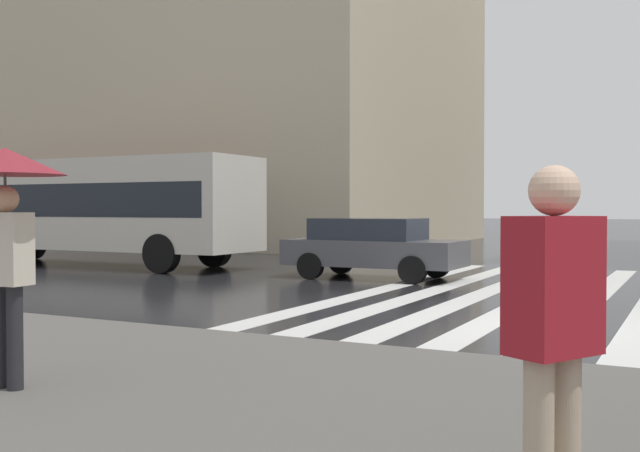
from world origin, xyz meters
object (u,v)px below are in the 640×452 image
object	(u,v)px
pedestrian_in_red_jacket	(553,325)
pedestrian_far_down_pavement	(5,195)
car_dark_grey	(372,246)
city_bus	(82,204)

from	to	relation	value
pedestrian_in_red_jacket	pedestrian_far_down_pavement	distance (m)	4.67
car_dark_grey	pedestrian_far_down_pavement	world-z (taller)	pedestrian_far_down_pavement
pedestrian_in_red_jacket	car_dark_grey	bearing A→B (deg)	26.25
city_bus	pedestrian_in_red_jacket	distance (m)	19.97
car_dark_grey	pedestrian_in_red_jacket	bearing A→B (deg)	-153.75
pedestrian_in_red_jacket	pedestrian_far_down_pavement	bearing A→B (deg)	78.14
city_bus	pedestrian_far_down_pavement	xyz separation A→B (m)	(-11.75, -10.87, -0.01)
city_bus	pedestrian_in_red_jacket	bearing A→B (deg)	-129.51
city_bus	pedestrian_in_red_jacket	xyz separation A→B (m)	(-12.70, -15.40, -0.62)
car_dark_grey	pedestrian_far_down_pavement	size ratio (longest dim) A/B	2.06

